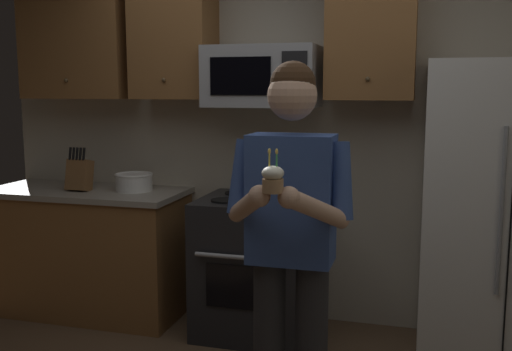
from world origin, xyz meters
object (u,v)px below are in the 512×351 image
(bowl_large_white, at_px, (134,182))
(cupcake, at_px, (273,179))
(oven_range, at_px, (257,266))
(person, at_px, (291,233))
(refrigerator, at_px, (502,216))
(knife_block, at_px, (79,174))
(microwave, at_px, (262,77))

(bowl_large_white, distance_m, cupcake, 2.11)
(oven_range, bearing_deg, cupcake, -72.00)
(person, xyz_separation_m, cupcake, (0.00, -0.33, 0.30))
(oven_range, distance_m, refrigerator, 1.56)
(knife_block, bearing_deg, bowl_large_white, 13.67)
(oven_range, relative_size, microwave, 1.26)
(microwave, distance_m, knife_block, 1.49)
(microwave, bearing_deg, cupcake, -73.27)
(oven_range, relative_size, person, 0.53)
(microwave, xyz_separation_m, bowl_large_white, (-0.93, -0.06, -0.73))
(refrigerator, relative_size, person, 1.02)
(cupcake, bearing_deg, oven_range, 108.00)
(knife_block, distance_m, cupcake, 2.32)
(microwave, bearing_deg, knife_block, -173.53)
(cupcake, bearing_deg, microwave, 106.73)
(microwave, xyz_separation_m, knife_block, (-1.31, -0.15, -0.68))
(refrigerator, distance_m, knife_block, 2.82)
(knife_block, distance_m, bowl_large_white, 0.39)
(microwave, bearing_deg, oven_range, -90.02)
(oven_range, xyz_separation_m, person, (0.48, -1.15, 0.53))
(oven_range, relative_size, bowl_large_white, 3.46)
(bowl_large_white, height_order, cupcake, cupcake)
(bowl_large_white, relative_size, cupcake, 1.55)
(bowl_large_white, distance_m, person, 1.86)
(oven_range, xyz_separation_m, knife_block, (-1.31, -0.03, 0.57))
(oven_range, height_order, cupcake, cupcake)
(knife_block, height_order, person, person)
(oven_range, height_order, bowl_large_white, bowl_large_white)
(knife_block, height_order, cupcake, cupcake)
(oven_range, height_order, refrigerator, refrigerator)
(microwave, relative_size, cupcake, 4.26)
(oven_range, bearing_deg, knife_block, -178.71)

